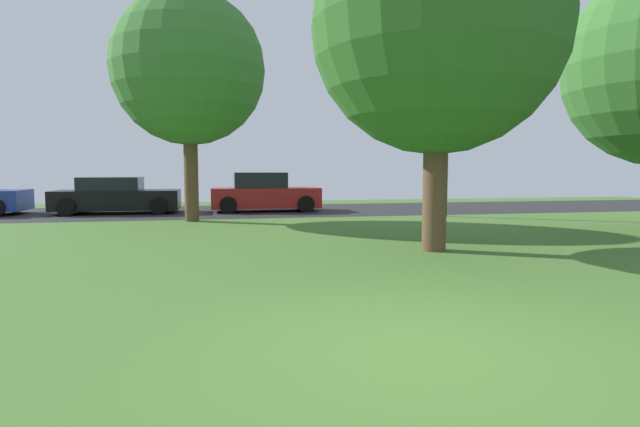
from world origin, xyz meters
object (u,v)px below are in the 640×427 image
Objects in this scene: parked_car_black at (116,197)px; maple_tree_far at (438,27)px; street_lamp_post at (446,152)px; oak_tree_right at (189,69)px; parked_car_red at (264,194)px.

maple_tree_far is at bearing -52.41° from parked_car_black.
parked_car_black is 12.17m from street_lamp_post.
parked_car_black is at bearing 127.59° from maple_tree_far.
street_lamp_post is (11.50, -3.63, 1.62)m from parked_car_black.
oak_tree_right is 5.87m from parked_car_red.
maple_tree_far is 1.67× the size of parked_car_red.
street_lamp_post is (3.45, 6.83, -2.20)m from maple_tree_far.
oak_tree_right is 6.13m from parked_car_black.
oak_tree_right is 1.71× the size of parked_car_red.
parked_car_black is at bearing 162.47° from street_lamp_post.
parked_car_red is (5.51, -0.15, 0.06)m from parked_car_black.
parked_car_black is (-8.05, 10.46, -3.82)m from maple_tree_far.
maple_tree_far is 1.57× the size of parked_car_black.
street_lamp_post reaches higher than parked_car_black.
parked_car_red is at bearing 149.79° from street_lamp_post.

